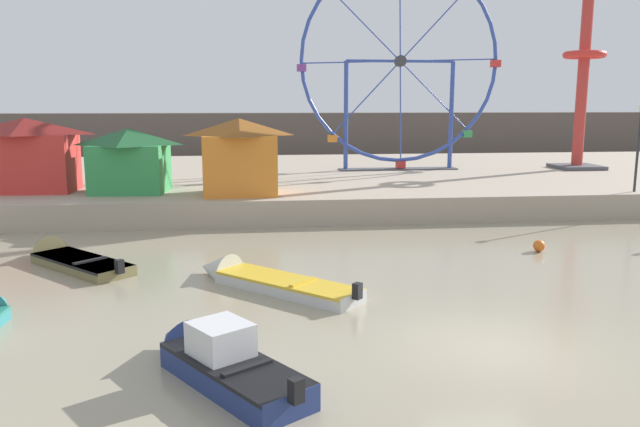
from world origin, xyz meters
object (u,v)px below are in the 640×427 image
(carnival_booth_red_striped, at_px, (27,154))
(carnival_booth_orange_canopy, at_px, (240,155))
(motorboat_pale_grey, at_px, (257,278))
(motorboat_navy_blue, at_px, (214,358))
(carnival_booth_green_kiosk, at_px, (130,159))
(ferris_wheel_blue_frame, at_px, (400,65))
(drop_tower_red_tower, at_px, (584,58))
(motorboat_olive_wood, at_px, (64,258))
(mooring_buoy_orange, at_px, (539,246))
(promenade_lamp_near, at_px, (639,135))

(carnival_booth_red_striped, height_order, carnival_booth_orange_canopy, same)
(motorboat_pale_grey, xyz_separation_m, motorboat_navy_blue, (-0.99, -6.33, 0.16))
(motorboat_navy_blue, height_order, carnival_booth_green_kiosk, carnival_booth_green_kiosk)
(ferris_wheel_blue_frame, bearing_deg, carnival_booth_orange_canopy, -135.76)
(drop_tower_red_tower, xyz_separation_m, carnival_booth_red_striped, (-31.99, -7.01, -5.19))
(motorboat_olive_wood, distance_m, carnival_booth_orange_canopy, 10.22)
(motorboat_pale_grey, relative_size, mooring_buoy_orange, 11.89)
(drop_tower_red_tower, height_order, carnival_booth_red_striped, drop_tower_red_tower)
(carnival_booth_red_striped, distance_m, mooring_buoy_orange, 23.73)
(motorboat_pale_grey, xyz_separation_m, ferris_wheel_blue_frame, (9.44, 20.88, 7.62))
(motorboat_pale_grey, height_order, carnival_booth_green_kiosk, carnival_booth_green_kiosk)
(motorboat_navy_blue, bearing_deg, ferris_wheel_blue_frame, -55.23)
(drop_tower_red_tower, xyz_separation_m, carnival_booth_orange_canopy, (-21.78, -8.96, -5.19))
(mooring_buoy_orange, bearing_deg, motorboat_olive_wood, 179.17)
(ferris_wheel_blue_frame, height_order, mooring_buoy_orange, ferris_wheel_blue_frame)
(promenade_lamp_near, height_order, mooring_buoy_orange, promenade_lamp_near)
(ferris_wheel_blue_frame, distance_m, mooring_buoy_orange, 19.33)
(motorboat_pale_grey, xyz_separation_m, carnival_booth_orange_canopy, (-0.59, 11.11, 2.85))
(ferris_wheel_blue_frame, relative_size, carnival_booth_red_striped, 2.70)
(promenade_lamp_near, distance_m, mooring_buoy_orange, 10.94)
(motorboat_pale_grey, distance_m, ferris_wheel_blue_frame, 24.15)
(motorboat_olive_wood, distance_m, mooring_buoy_orange, 17.23)
(motorboat_pale_grey, distance_m, promenade_lamp_near, 21.23)
(drop_tower_red_tower, xyz_separation_m, mooring_buoy_orange, (-10.62, -16.92, -8.03))
(motorboat_navy_blue, bearing_deg, carnival_booth_green_kiosk, -19.61)
(drop_tower_red_tower, relative_size, promenade_lamp_near, 3.88)
(carnival_booth_orange_canopy, distance_m, promenade_lamp_near, 19.19)
(motorboat_olive_wood, distance_m, carnival_booth_green_kiosk, 9.32)
(motorboat_olive_wood, distance_m, drop_tower_red_tower, 33.44)
(motorboat_olive_wood, bearing_deg, motorboat_pale_grey, -161.24)
(motorboat_olive_wood, height_order, promenade_lamp_near, promenade_lamp_near)
(motorboat_navy_blue, relative_size, carnival_booth_orange_canopy, 1.21)
(motorboat_navy_blue, xyz_separation_m, motorboat_olive_wood, (-5.66, 9.73, -0.18))
(motorboat_olive_wood, relative_size, carnival_booth_orange_canopy, 1.27)
(motorboat_pale_grey, distance_m, carnival_booth_red_striped, 17.18)
(motorboat_pale_grey, height_order, motorboat_navy_blue, motorboat_navy_blue)
(motorboat_olive_wood, bearing_deg, drop_tower_red_tower, -103.29)
(motorboat_pale_grey, height_order, mooring_buoy_orange, motorboat_pale_grey)
(motorboat_olive_wood, bearing_deg, carnival_booth_green_kiosk, -49.26)
(drop_tower_red_tower, bearing_deg, motorboat_navy_blue, -130.04)
(motorboat_olive_wood, xyz_separation_m, promenade_lamp_near, (25.17, 6.29, 3.74))
(ferris_wheel_blue_frame, distance_m, carnival_booth_orange_canopy, 14.79)
(motorboat_pale_grey, xyz_separation_m, promenade_lamp_near, (18.52, 9.69, 3.73))
(carnival_booth_red_striped, relative_size, mooring_buoy_orange, 11.10)
(motorboat_olive_wood, relative_size, carnival_booth_red_striped, 0.99)
(carnival_booth_red_striped, bearing_deg, ferris_wheel_blue_frame, 23.44)
(motorboat_pale_grey, xyz_separation_m, carnival_booth_green_kiosk, (-5.86, 12.31, 2.60))
(carnival_booth_orange_canopy, bearing_deg, carnival_booth_green_kiosk, 165.47)
(motorboat_navy_blue, relative_size, promenade_lamp_near, 1.09)
(motorboat_navy_blue, bearing_deg, mooring_buoy_orange, -84.91)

